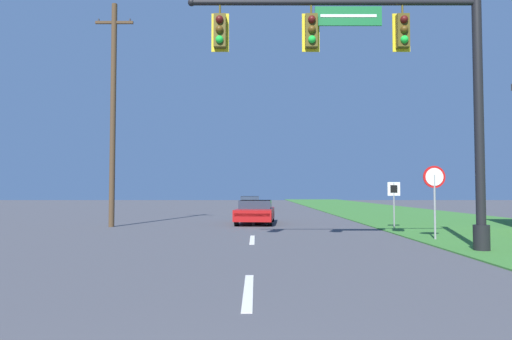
{
  "coord_description": "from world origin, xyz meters",
  "views": [
    {
      "loc": [
        0.13,
        -1.76,
        1.69
      ],
      "look_at": [
        0.0,
        30.45,
        3.15
      ],
      "focal_mm": 32.0,
      "sensor_mm": 36.0,
      "label": 1
    }
  ],
  "objects_px": {
    "car_ahead": "(257,212)",
    "stop_sign": "(436,186)",
    "route_sign_post": "(396,194)",
    "signal_mast": "(402,77)",
    "far_car": "(252,203)",
    "utility_pole_near": "(115,111)"
  },
  "relations": [
    {
      "from": "far_car",
      "to": "route_sign_post",
      "type": "distance_m",
      "value": 21.15
    },
    {
      "from": "far_car",
      "to": "utility_pole_near",
      "type": "distance_m",
      "value": 20.4
    },
    {
      "from": "route_sign_post",
      "to": "signal_mast",
      "type": "bearing_deg",
      "value": -105.29
    },
    {
      "from": "car_ahead",
      "to": "stop_sign",
      "type": "distance_m",
      "value": 10.14
    },
    {
      "from": "signal_mast",
      "to": "stop_sign",
      "type": "height_order",
      "value": "signal_mast"
    },
    {
      "from": "car_ahead",
      "to": "utility_pole_near",
      "type": "xyz_separation_m",
      "value": [
        -6.74,
        -2.16,
        4.87
      ]
    },
    {
      "from": "far_car",
      "to": "route_sign_post",
      "type": "bearing_deg",
      "value": -71.69
    },
    {
      "from": "stop_sign",
      "to": "route_sign_post",
      "type": "height_order",
      "value": "stop_sign"
    },
    {
      "from": "car_ahead",
      "to": "stop_sign",
      "type": "xyz_separation_m",
      "value": [
        6.14,
        -7.97,
        1.26
      ]
    },
    {
      "from": "signal_mast",
      "to": "far_car",
      "type": "height_order",
      "value": "signal_mast"
    },
    {
      "from": "signal_mast",
      "to": "utility_pole_near",
      "type": "height_order",
      "value": "utility_pole_near"
    },
    {
      "from": "signal_mast",
      "to": "utility_pole_near",
      "type": "xyz_separation_m",
      "value": [
        -10.83,
        8.68,
        0.58
      ]
    },
    {
      "from": "far_car",
      "to": "signal_mast",
      "type": "bearing_deg",
      "value": -80.49
    },
    {
      "from": "car_ahead",
      "to": "far_car",
      "type": "xyz_separation_m",
      "value": [
        -0.51,
        16.65,
        -0.0
      ]
    },
    {
      "from": "signal_mast",
      "to": "stop_sign",
      "type": "distance_m",
      "value": 4.64
    },
    {
      "from": "car_ahead",
      "to": "stop_sign",
      "type": "bearing_deg",
      "value": -52.41
    },
    {
      "from": "utility_pole_near",
      "to": "car_ahead",
      "type": "bearing_deg",
      "value": 17.74
    },
    {
      "from": "route_sign_post",
      "to": "far_car",
      "type": "bearing_deg",
      "value": 108.31
    },
    {
      "from": "signal_mast",
      "to": "far_car",
      "type": "distance_m",
      "value": 28.21
    },
    {
      "from": "signal_mast",
      "to": "car_ahead",
      "type": "distance_m",
      "value": 12.35
    },
    {
      "from": "stop_sign",
      "to": "utility_pole_near",
      "type": "bearing_deg",
      "value": 155.7
    },
    {
      "from": "utility_pole_near",
      "to": "far_car",
      "type": "bearing_deg",
      "value": 71.69
    }
  ]
}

